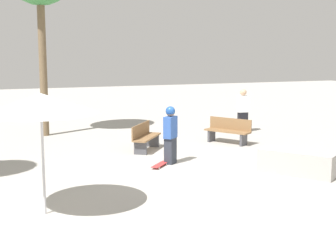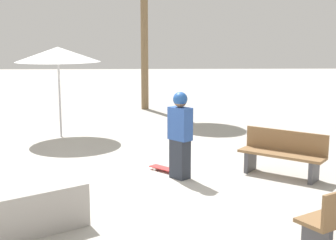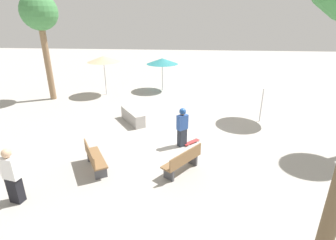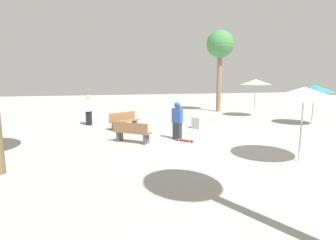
{
  "view_description": "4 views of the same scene",
  "coord_description": "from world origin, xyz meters",
  "views": [
    {
      "loc": [
        10.97,
        -5.05,
        3.09
      ],
      "look_at": [
        -0.52,
        -0.57,
        1.29
      ],
      "focal_mm": 50.0,
      "sensor_mm": 36.0,
      "label": 1
    },
    {
      "loc": [
        -0.39,
        7.98,
        2.59
      ],
      "look_at": [
        -0.65,
        -0.53,
        1.07
      ],
      "focal_mm": 50.0,
      "sensor_mm": 36.0,
      "label": 2
    },
    {
      "loc": [
        -10.38,
        -0.62,
        4.96
      ],
      "look_at": [
        -0.68,
        0.22,
        1.02
      ],
      "focal_mm": 28.0,
      "sensor_mm": 36.0,
      "label": 3
    },
    {
      "loc": [
        -3.83,
        -10.85,
        2.6
      ],
      "look_at": [
        -1.37,
        -0.76,
        0.92
      ],
      "focal_mm": 28.0,
      "sensor_mm": 36.0,
      "label": 4
    }
  ],
  "objects": [
    {
      "name": "skater_main",
      "position": [
        -0.86,
        -0.36,
        0.87
      ],
      "size": [
        0.46,
        0.48,
        1.61
      ],
      "rotation": [
        0.0,
        0.0,
        5.45
      ],
      "color": "#282D38",
      "rests_on": "ground_plane"
    },
    {
      "name": "ground_plane",
      "position": [
        0.0,
        0.0,
        0.0
      ],
      "size": [
        60.0,
        60.0,
        0.0
      ],
      "primitive_type": "plane",
      "color": "#ADA8A0"
    },
    {
      "name": "bench_far",
      "position": [
        -2.8,
        -0.45,
        0.43
      ],
      "size": [
        1.54,
        1.32,
        0.85
      ],
      "rotation": [
        0.0,
        0.0,
        5.63
      ],
      "color": "#47474C",
      "rests_on": "ground_plane"
    },
    {
      "name": "shade_umbrella_white",
      "position": [
        2.05,
        -4.11,
        2.14
      ],
      "size": [
        2.16,
        2.16,
        2.33
      ],
      "color": "#B7B7BC",
      "rests_on": "ground_plane"
    },
    {
      "name": "concrete_ledge",
      "position": [
        1.42,
        2.14,
        0.3
      ],
      "size": [
        1.84,
        1.49,
        0.6
      ],
      "rotation": [
        0.0,
        0.0,
        0.6
      ],
      "color": "#A8A39E",
      "rests_on": "ground_plane"
    },
    {
      "name": "skateboard",
      "position": [
        -0.64,
        -0.75,
        0.06
      ],
      "size": [
        0.71,
        0.7,
        0.07
      ],
      "rotation": [
        0.0,
        0.0,
        5.52
      ],
      "color": "red",
      "rests_on": "ground_plane"
    }
  ]
}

